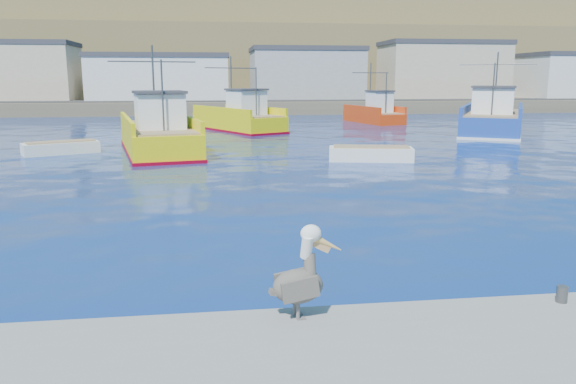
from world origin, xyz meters
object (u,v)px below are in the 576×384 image
object	(u,v)px
skiff_left	(61,149)
pelican	(301,278)
trawler_yellow_a	(158,135)
trawler_yellow_b	(239,119)
trawler_blue	(493,120)
skiff_mid	(371,155)
skiff_far	(486,124)
boat_orange	(375,113)

from	to	relation	value
skiff_left	pelican	distance (m)	28.40
skiff_left	trawler_yellow_a	bearing A→B (deg)	-0.30
trawler_yellow_b	trawler_blue	world-z (taller)	trawler_blue
trawler_yellow_b	trawler_blue	xyz separation A→B (m)	(20.62, -5.37, 0.11)
skiff_mid	skiff_far	world-z (taller)	skiff_mid
skiff_far	trawler_yellow_b	bearing A→B (deg)	-178.97
skiff_mid	skiff_far	distance (m)	25.88
trawler_yellow_b	skiff_mid	bearing A→B (deg)	-71.98
trawler_yellow_b	skiff_mid	world-z (taller)	trawler_yellow_b
trawler_blue	skiff_far	distance (m)	6.31
trawler_blue	skiff_mid	distance (m)	20.04
trawler_yellow_b	skiff_left	distance (m)	18.12
skiff_mid	pelican	xyz separation A→B (m)	(-7.23, -21.05, 0.87)
trawler_blue	skiff_left	distance (m)	33.21
trawler_yellow_a	skiff_far	bearing A→B (deg)	26.84
trawler_yellow_b	boat_orange	size ratio (longest dim) A/B	1.33
skiff_left	skiff_far	xyz separation A→B (m)	(34.42, 14.46, -0.06)
skiff_left	skiff_mid	world-z (taller)	skiff_mid
trawler_yellow_a	trawler_blue	size ratio (longest dim) A/B	0.92
trawler_yellow_a	trawler_yellow_b	size ratio (longest dim) A/B	1.10
trawler_yellow_b	trawler_yellow_a	bearing A→B (deg)	-111.83
skiff_left	trawler_yellow_b	bearing A→B (deg)	50.87
trawler_yellow_a	skiff_left	size ratio (longest dim) A/B	2.70
trawler_yellow_b	skiff_left	world-z (taller)	trawler_yellow_b
trawler_blue	boat_orange	bearing A→B (deg)	118.13
skiff_far	boat_orange	bearing A→B (deg)	144.37
trawler_yellow_a	skiff_left	world-z (taller)	trawler_yellow_a
trawler_yellow_b	boat_orange	bearing A→B (deg)	25.56
skiff_mid	boat_orange	bearing A→B (deg)	73.29
skiff_left	boat_orange	bearing A→B (deg)	39.14
trawler_yellow_a	pelican	bearing A→B (deg)	-79.87
trawler_yellow_a	boat_orange	xyz separation A→B (m)	(19.78, 20.83, -0.05)
boat_orange	skiff_mid	bearing A→B (deg)	-106.71
trawler_yellow_b	skiff_far	xyz separation A→B (m)	(22.99, 0.41, -0.76)
trawler_yellow_b	skiff_far	size ratio (longest dim) A/B	3.20
skiff_far	pelican	world-z (taller)	pelican
skiff_left	trawler_blue	bearing A→B (deg)	15.14
pelican	trawler_yellow_b	bearing A→B (deg)	88.68
boat_orange	skiff_left	distance (m)	32.97
boat_orange	skiff_far	bearing A→B (deg)	-35.63
trawler_yellow_b	trawler_blue	bearing A→B (deg)	-14.60
skiff_far	skiff_left	bearing A→B (deg)	-157.21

